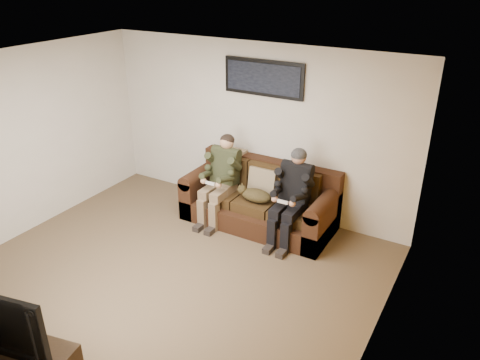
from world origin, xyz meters
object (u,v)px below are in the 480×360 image
Objects in this scene: person_left at (221,174)px; sofa at (261,201)px; framed_poster at (263,78)px; television at (0,315)px; person_right at (292,191)px; cat at (255,195)px; tv_stand at (13,360)px.

sofa is at bearing 18.01° from person_left.
framed_poster is 1.08× the size of television.
sofa is 0.72m from person_left.
sofa is 1.81m from framed_poster.
person_right is 3.80m from television.
television is (-0.66, -3.78, 0.39)m from sofa.
person_right is at bearing -36.44° from framed_poster.
person_left is 3.59m from television.
framed_poster is (-0.20, 0.39, 1.75)m from sofa.
person_right is at bearing 0.02° from person_left.
framed_poster reaches higher than cat.
person_right reaches higher than cat.
television is at bearing -108.92° from person_right.
framed_poster reaches higher than television.
sofa reaches higher than cat.
television reaches higher than cat.
television is (0.00, 0.00, 0.54)m from tv_stand.
sofa is 0.72m from person_right.
television reaches higher than tv_stand.
framed_poster is 4.41m from television.
person_right is at bearing 3.00° from cat.
television is at bearing -100.60° from cat.
tv_stand is (-0.67, -3.56, -0.35)m from cat.
sofa is at bearing 162.02° from person_right.
cat is 0.51× the size of tv_stand.
sofa is 1.93× the size of television.
tv_stand is (-0.08, -3.59, -0.53)m from person_left.
cat is at bearing 67.89° from tv_stand.
person_left is (-0.58, -0.19, 0.39)m from sofa.
television is (-1.23, -3.59, -0.00)m from person_right.
sofa is 1.74× the size of tv_stand.
person_left is at bearing -161.99° from sofa.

